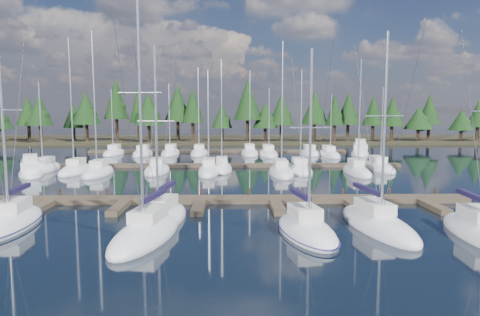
{
  "coord_description": "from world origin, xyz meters",
  "views": [
    {
      "loc": [
        2.54,
        -16.69,
        7.52
      ],
      "look_at": [
        3.29,
        22.0,
        3.19
      ],
      "focal_mm": 32.0,
      "sensor_mm": 36.0,
      "label": 1
    }
  ],
  "objects_px": {
    "front_sailboat_3": "(160,219)",
    "front_sailboat_5": "(377,224)",
    "motor_yacht_left": "(31,171)",
    "front_sailboat_2": "(146,233)",
    "motor_yacht_right": "(360,152)",
    "front_sailboat_1": "(12,222)",
    "front_sailboat_4": "(306,230)",
    "main_dock": "(201,201)"
  },
  "relations": [
    {
      "from": "front_sailboat_4",
      "to": "front_sailboat_2",
      "type": "bearing_deg",
      "value": -177.47
    },
    {
      "from": "motor_yacht_left",
      "to": "front_sailboat_5",
      "type": "bearing_deg",
      "value": -35.36
    },
    {
      "from": "front_sailboat_2",
      "to": "front_sailboat_5",
      "type": "height_order",
      "value": "front_sailboat_2"
    },
    {
      "from": "front_sailboat_3",
      "to": "motor_yacht_right",
      "type": "height_order",
      "value": "front_sailboat_3"
    },
    {
      "from": "front_sailboat_5",
      "to": "motor_yacht_left",
      "type": "height_order",
      "value": "front_sailboat_5"
    },
    {
      "from": "front_sailboat_2",
      "to": "front_sailboat_5",
      "type": "relative_size",
      "value": 1.19
    },
    {
      "from": "main_dock",
      "to": "front_sailboat_3",
      "type": "height_order",
      "value": "front_sailboat_3"
    },
    {
      "from": "front_sailboat_3",
      "to": "motor_yacht_left",
      "type": "xyz_separation_m",
      "value": [
        -18.64,
        21.72,
        0.17
      ]
    },
    {
      "from": "motor_yacht_left",
      "to": "motor_yacht_right",
      "type": "bearing_deg",
      "value": 26.08
    },
    {
      "from": "main_dock",
      "to": "motor_yacht_left",
      "type": "relative_size",
      "value": 5.26
    },
    {
      "from": "front_sailboat_4",
      "to": "front_sailboat_5",
      "type": "distance_m",
      "value": 4.97
    },
    {
      "from": "front_sailboat_5",
      "to": "motor_yacht_left",
      "type": "relative_size",
      "value": 1.56
    },
    {
      "from": "front_sailboat_2",
      "to": "front_sailboat_5",
      "type": "bearing_deg",
      "value": 7.02
    },
    {
      "from": "front_sailboat_2",
      "to": "front_sailboat_4",
      "type": "relative_size",
      "value": 1.31
    },
    {
      "from": "front_sailboat_1",
      "to": "motor_yacht_left",
      "type": "relative_size",
      "value": 1.64
    },
    {
      "from": "front_sailboat_1",
      "to": "motor_yacht_right",
      "type": "height_order",
      "value": "front_sailboat_1"
    },
    {
      "from": "front_sailboat_5",
      "to": "motor_yacht_left",
      "type": "xyz_separation_m",
      "value": [
        -32.73,
        23.22,
        0.17
      ]
    },
    {
      "from": "motor_yacht_right",
      "to": "motor_yacht_left",
      "type": "bearing_deg",
      "value": -153.92
    },
    {
      "from": "front_sailboat_2",
      "to": "front_sailboat_5",
      "type": "distance_m",
      "value": 14.48
    },
    {
      "from": "front_sailboat_4",
      "to": "front_sailboat_5",
      "type": "bearing_deg",
      "value": 15.71
    },
    {
      "from": "main_dock",
      "to": "front_sailboat_1",
      "type": "distance_m",
      "value": 13.52
    },
    {
      "from": "front_sailboat_3",
      "to": "front_sailboat_5",
      "type": "xyz_separation_m",
      "value": [
        14.09,
        -1.51,
        -0.0
      ]
    },
    {
      "from": "front_sailboat_2",
      "to": "front_sailboat_3",
      "type": "relative_size",
      "value": 1.25
    },
    {
      "from": "front_sailboat_3",
      "to": "motor_yacht_left",
      "type": "bearing_deg",
      "value": 130.64
    },
    {
      "from": "main_dock",
      "to": "front_sailboat_4",
      "type": "xyz_separation_m",
      "value": [
        7.06,
        -8.85,
        0.07
      ]
    },
    {
      "from": "main_dock",
      "to": "front_sailboat_3",
      "type": "relative_size",
      "value": 3.55
    },
    {
      "from": "main_dock",
      "to": "motor_yacht_left",
      "type": "bearing_deg",
      "value": 143.04
    },
    {
      "from": "main_dock",
      "to": "front_sailboat_4",
      "type": "relative_size",
      "value": 3.72
    },
    {
      "from": "main_dock",
      "to": "front_sailboat_2",
      "type": "height_order",
      "value": "front_sailboat_2"
    },
    {
      "from": "front_sailboat_1",
      "to": "front_sailboat_4",
      "type": "bearing_deg",
      "value": -6.63
    },
    {
      "from": "front_sailboat_1",
      "to": "front_sailboat_4",
      "type": "xyz_separation_m",
      "value": [
        18.82,
        -2.19,
        -0.01
      ]
    },
    {
      "from": "front_sailboat_1",
      "to": "front_sailboat_3",
      "type": "height_order",
      "value": "front_sailboat_1"
    },
    {
      "from": "front_sailboat_2",
      "to": "motor_yacht_right",
      "type": "relative_size",
      "value": 1.68
    },
    {
      "from": "front_sailboat_3",
      "to": "motor_yacht_right",
      "type": "distance_m",
      "value": 51.33
    },
    {
      "from": "main_dock",
      "to": "front_sailboat_1",
      "type": "relative_size",
      "value": 3.21
    },
    {
      "from": "motor_yacht_right",
      "to": "front_sailboat_4",
      "type": "bearing_deg",
      "value": -110.33
    },
    {
      "from": "main_dock",
      "to": "motor_yacht_left",
      "type": "xyz_separation_m",
      "value": [
        -20.89,
        15.72,
        0.24
      ]
    },
    {
      "from": "front_sailboat_4",
      "to": "motor_yacht_right",
      "type": "relative_size",
      "value": 1.28
    },
    {
      "from": "front_sailboat_1",
      "to": "front_sailboat_2",
      "type": "xyz_separation_m",
      "value": [
        9.23,
        -2.61,
        0.01
      ]
    },
    {
      "from": "front_sailboat_3",
      "to": "front_sailboat_4",
      "type": "distance_m",
      "value": 9.74
    },
    {
      "from": "main_dock",
      "to": "front_sailboat_5",
      "type": "distance_m",
      "value": 14.02
    },
    {
      "from": "front_sailboat_5",
      "to": "motor_yacht_right",
      "type": "xyz_separation_m",
      "value": [
        12.54,
        45.39,
        0.21
      ]
    }
  ]
}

